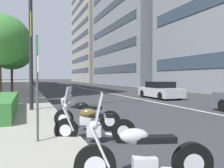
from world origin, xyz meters
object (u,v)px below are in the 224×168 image
motorcycle_far_end_row (93,126)px  motorcycle_mid_row (86,117)px  motorcycle_under_tarp (142,157)px  street_lamp_with_banners (39,5)px  parking_sign_by_curb (37,75)px  car_far_down_avenue (160,91)px  street_tree_far_plaza (12,53)px

motorcycle_far_end_row → motorcycle_mid_row: (1.51, -0.17, -0.02)m
motorcycle_under_tarp → street_lamp_with_banners: bearing=-66.7°
motorcycle_under_tarp → street_lamp_with_banners: street_lamp_with_banners is taller
parking_sign_by_curb → street_lamp_with_banners: (5.96, -0.34, 3.45)m
motorcycle_far_end_row → street_lamp_with_banners: bearing=-55.4°
motorcycle_far_end_row → car_far_down_avenue: size_ratio=0.47×
motorcycle_under_tarp → parking_sign_by_curb: size_ratio=0.85×
car_far_down_avenue → parking_sign_by_curb: size_ratio=1.66×
motorcycle_under_tarp → street_lamp_with_banners: 9.93m
motorcycle_far_end_row → street_tree_far_plaza: street_tree_far_plaza is taller
car_far_down_avenue → street_tree_far_plaza: 14.20m
motorcycle_mid_row → street_tree_far_plaza: street_tree_far_plaza is taller
motorcycle_far_end_row → parking_sign_by_curb: bearing=23.3°
motorcycle_mid_row → car_far_down_avenue: size_ratio=0.46×
motorcycle_far_end_row → street_lamp_with_banners: (5.99, 1.05, 4.79)m
motorcycle_under_tarp → parking_sign_by_curb: 3.32m
motorcycle_mid_row → street_tree_far_plaza: bearing=-47.4°
street_lamp_with_banners → street_tree_far_plaza: (12.13, 1.90, -1.21)m
motorcycle_mid_row → street_tree_far_plaza: 17.28m
motorcycle_far_end_row → street_tree_far_plaza: (18.12, 2.95, 3.58)m
car_far_down_avenue → street_lamp_with_banners: street_lamp_with_banners is taller
parking_sign_by_curb → motorcycle_mid_row: bearing=-46.6°
parking_sign_by_curb → street_tree_far_plaza: 18.29m
motorcycle_under_tarp → motorcycle_mid_row: bearing=-75.5°
motorcycle_mid_row → parking_sign_by_curb: (-1.47, 1.56, 1.35)m
car_far_down_avenue → street_tree_far_plaza: street_tree_far_plaza is taller
motorcycle_under_tarp → street_lamp_with_banners: size_ratio=0.25×
street_lamp_with_banners → street_tree_far_plaza: bearing=8.9°
motorcycle_far_end_row → motorcycle_mid_row: 1.52m
motorcycle_under_tarp → street_tree_far_plaza: bearing=-65.9°
motorcycle_far_end_row → motorcycle_mid_row: bearing=-71.9°
car_far_down_avenue → street_tree_far_plaza: (7.58, 11.52, 3.39)m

